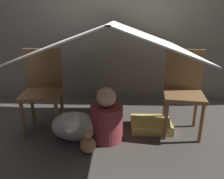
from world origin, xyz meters
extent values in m
plane|color=#47423D|center=(0.00, 0.00, 0.00)|extent=(8.80, 8.80, 0.00)
cube|color=#6B6056|center=(0.00, 1.20, 1.25)|extent=(7.00, 0.05, 2.50)
cylinder|color=brown|center=(-0.88, 0.00, 0.20)|extent=(0.04, 0.04, 0.40)
cylinder|color=brown|center=(-0.55, 0.03, 0.20)|extent=(0.04, 0.04, 0.40)
cylinder|color=brown|center=(-0.91, 0.33, 0.20)|extent=(0.04, 0.04, 0.40)
cylinder|color=brown|center=(-0.58, 0.36, 0.20)|extent=(0.04, 0.04, 0.40)
cube|color=brown|center=(-0.73, 0.18, 0.42)|extent=(0.43, 0.43, 0.04)
cube|color=brown|center=(-0.75, 0.36, 0.65)|extent=(0.39, 0.07, 0.43)
cylinder|color=brown|center=(0.54, 0.04, 0.20)|extent=(0.04, 0.04, 0.40)
cylinder|color=brown|center=(0.87, -0.01, 0.20)|extent=(0.04, 0.04, 0.40)
cylinder|color=brown|center=(0.59, 0.37, 0.20)|extent=(0.04, 0.04, 0.40)
cylinder|color=brown|center=(0.92, 0.32, 0.20)|extent=(0.04, 0.04, 0.40)
cube|color=brown|center=(0.73, 0.18, 0.42)|extent=(0.44, 0.44, 0.04)
cube|color=brown|center=(0.76, 0.36, 0.65)|extent=(0.39, 0.09, 0.43)
cube|color=silver|center=(-0.37, 0.18, 0.99)|extent=(0.73, 1.44, 0.27)
cube|color=silver|center=(0.37, 0.18, 0.99)|extent=(0.73, 1.44, 0.27)
cube|color=silver|center=(0.00, 0.18, 1.12)|extent=(0.04, 1.44, 0.01)
cylinder|color=maroon|center=(-0.05, 0.02, 0.18)|extent=(0.32, 0.32, 0.36)
sphere|color=#D6A884|center=(-0.05, 0.02, 0.45)|extent=(0.19, 0.19, 0.19)
ellipsoid|color=silver|center=(-0.36, -0.02, 0.15)|extent=(0.46, 0.22, 0.31)
sphere|color=silver|center=(-0.36, -0.19, 0.28)|extent=(0.18, 0.18, 0.18)
ellipsoid|color=silver|center=(-0.36, -0.27, 0.26)|extent=(0.07, 0.09, 0.06)
cone|color=silver|center=(-0.41, -0.19, 0.35)|extent=(0.06, 0.06, 0.08)
cone|color=silver|center=(-0.30, -0.19, 0.35)|extent=(0.06, 0.06, 0.08)
cube|color=#E5CC66|center=(0.43, 0.25, 0.05)|extent=(0.43, 0.34, 0.10)
sphere|color=tan|center=(-0.20, -0.22, 0.07)|extent=(0.15, 0.15, 0.15)
sphere|color=tan|center=(-0.20, -0.22, 0.19)|extent=(0.09, 0.09, 0.09)
camera|label=1|loc=(0.08, -1.93, 1.18)|focal=35.00mm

